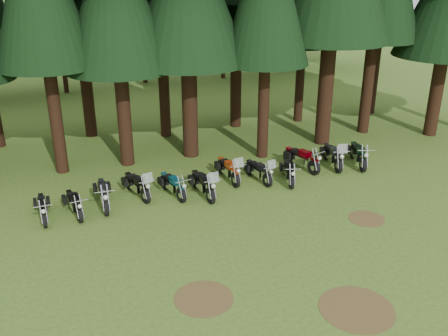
% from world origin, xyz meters
% --- Properties ---
extents(ground, '(120.00, 120.00, 0.00)m').
position_xyz_m(ground, '(0.00, 0.00, 0.00)').
color(ground, '#3B5A1D').
rests_on(ground, ground).
extents(decid_3, '(6.12, 5.95, 7.65)m').
position_xyz_m(decid_3, '(-4.71, 25.13, 4.51)').
color(decid_3, black).
rests_on(decid_3, ground).
extents(decid_4, '(5.93, 5.76, 7.41)m').
position_xyz_m(decid_4, '(1.58, 26.32, 4.37)').
color(decid_4, black).
rests_on(decid_4, ground).
extents(decid_5, '(8.45, 8.21, 10.56)m').
position_xyz_m(decid_5, '(8.29, 25.71, 6.23)').
color(decid_5, black).
rests_on(decid_5, ground).
extents(decid_6, '(7.06, 6.86, 8.82)m').
position_xyz_m(decid_6, '(14.85, 27.01, 5.20)').
color(decid_6, black).
rests_on(decid_6, ground).
extents(dirt_patch_0, '(1.80, 1.80, 0.01)m').
position_xyz_m(dirt_patch_0, '(-3.00, -2.00, 0.01)').
color(dirt_patch_0, '#4C3D1E').
rests_on(dirt_patch_0, ground).
extents(dirt_patch_1, '(1.40, 1.40, 0.01)m').
position_xyz_m(dirt_patch_1, '(4.50, 0.50, 0.01)').
color(dirt_patch_1, '#4C3D1E').
rests_on(dirt_patch_1, ground).
extents(dirt_patch_2, '(2.20, 2.20, 0.01)m').
position_xyz_m(dirt_patch_2, '(1.00, -4.00, 0.01)').
color(dirt_patch_2, '#4C3D1E').
rests_on(dirt_patch_2, ground).
extents(motorcycle_0, '(0.32, 2.08, 0.85)m').
position_xyz_m(motorcycle_0, '(-7.29, 4.88, 0.43)').
color(motorcycle_0, black).
rests_on(motorcycle_0, ground).
extents(motorcycle_1, '(0.47, 2.10, 0.86)m').
position_xyz_m(motorcycle_1, '(-6.12, 4.82, 0.44)').
color(motorcycle_1, black).
rests_on(motorcycle_1, ground).
extents(motorcycle_2, '(0.36, 2.40, 0.97)m').
position_xyz_m(motorcycle_2, '(-4.93, 5.17, 0.50)').
color(motorcycle_2, black).
rests_on(motorcycle_2, ground).
extents(motorcycle_3, '(0.85, 2.30, 1.46)m').
position_xyz_m(motorcycle_3, '(-3.48, 5.59, 0.49)').
color(motorcycle_3, black).
rests_on(motorcycle_3, ground).
extents(motorcycle_4, '(0.60, 2.18, 0.90)m').
position_xyz_m(motorcycle_4, '(-2.04, 5.15, 0.46)').
color(motorcycle_4, black).
rests_on(motorcycle_4, ground).
extents(motorcycle_5, '(0.53, 2.41, 1.51)m').
position_xyz_m(motorcycle_5, '(-0.83, 4.68, 0.51)').
color(motorcycle_5, black).
rests_on(motorcycle_5, ground).
extents(motorcycle_6, '(0.46, 2.38, 1.50)m').
position_xyz_m(motorcycle_6, '(0.75, 5.81, 0.50)').
color(motorcycle_6, black).
rests_on(motorcycle_6, ground).
extents(motorcycle_7, '(0.59, 2.18, 1.37)m').
position_xyz_m(motorcycle_7, '(2.01, 5.27, 0.46)').
color(motorcycle_7, black).
rests_on(motorcycle_7, ground).
extents(motorcycle_8, '(0.76, 2.08, 0.87)m').
position_xyz_m(motorcycle_8, '(3.26, 4.74, 0.44)').
color(motorcycle_8, black).
rests_on(motorcycle_8, ground).
extents(motorcycle_9, '(0.77, 2.40, 0.99)m').
position_xyz_m(motorcycle_9, '(4.49, 5.85, 0.51)').
color(motorcycle_9, black).
rests_on(motorcycle_9, ground).
extents(motorcycle_10, '(0.81, 2.47, 1.56)m').
position_xyz_m(motorcycle_10, '(6.10, 5.63, 0.52)').
color(motorcycle_10, black).
rests_on(motorcycle_10, ground).
extents(motorcycle_11, '(0.94, 2.39, 1.01)m').
position_xyz_m(motorcycle_11, '(7.37, 5.35, 0.51)').
color(motorcycle_11, black).
rests_on(motorcycle_11, ground).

